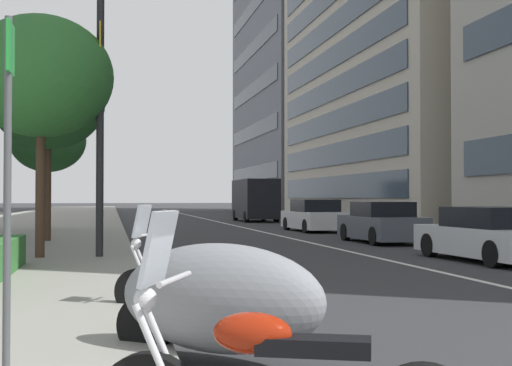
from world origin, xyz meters
TOP-DOWN VIEW (x-y plane):
  - sidewalk_right_plaza at (30.00, 10.86)m, footprint 160.00×9.39m
  - lane_centre_stripe at (35.00, 0.00)m, footprint 110.00×0.16m
  - motorcycle_by_sign_pole at (2.36, 5.77)m, footprint 1.86×2.15m
  - motorcycle_mid_row at (5.07, 5.72)m, footprint 1.03×2.05m
  - car_approaching_light at (11.47, -2.33)m, footprint 4.55×1.99m
  - car_mid_block_traffic at (18.71, -2.42)m, footprint 4.27×1.85m
  - car_lead_in_lane at (26.95, -2.43)m, footprint 4.74×2.04m
  - delivery_van_ahead at (40.85, -2.51)m, footprint 5.68×2.21m
  - parking_sign_by_curb at (1.64, 7.54)m, footprint 0.32×0.06m
  - street_lamp_with_banners at (13.07, 6.70)m, footprint 1.26×2.23m
  - street_tree_far_plaza at (13.10, 8.40)m, footprint 3.40×3.40m
  - street_tree_mid_sidewalk at (19.72, 8.79)m, footprint 3.67×3.67m
  - street_tree_near_plaza_corner at (27.44, 9.46)m, footprint 3.27×3.27m
  - office_tower_mid_left at (41.70, -17.72)m, footprint 27.58×19.24m

SIDE VIEW (x-z plane):
  - lane_centre_stripe at x=35.00m, z-range 0.00..0.01m
  - sidewalk_right_plaza at x=30.00m, z-range 0.00..0.15m
  - motorcycle_mid_row at x=5.07m, z-range -0.30..1.17m
  - motorcycle_by_sign_pole at x=2.36m, z-range 0.05..1.18m
  - car_approaching_light at x=11.47m, z-range -0.03..1.30m
  - car_mid_block_traffic at x=18.71m, z-range -0.05..1.37m
  - car_lead_in_lane at x=26.95m, z-range -0.06..1.42m
  - delivery_van_ahead at x=40.85m, z-range 0.09..2.83m
  - parking_sign_by_curb at x=1.64m, z-range 0.42..3.26m
  - street_tree_near_plaza_corner at x=27.44m, z-range 1.40..6.70m
  - street_tree_far_plaza at x=13.10m, z-range 1.56..7.29m
  - street_tree_mid_sidewalk at x=19.72m, z-range 1.64..7.75m
  - street_lamp_with_banners at x=13.07m, z-range 1.00..8.73m
  - office_tower_mid_left at x=41.70m, z-range 0.00..28.56m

